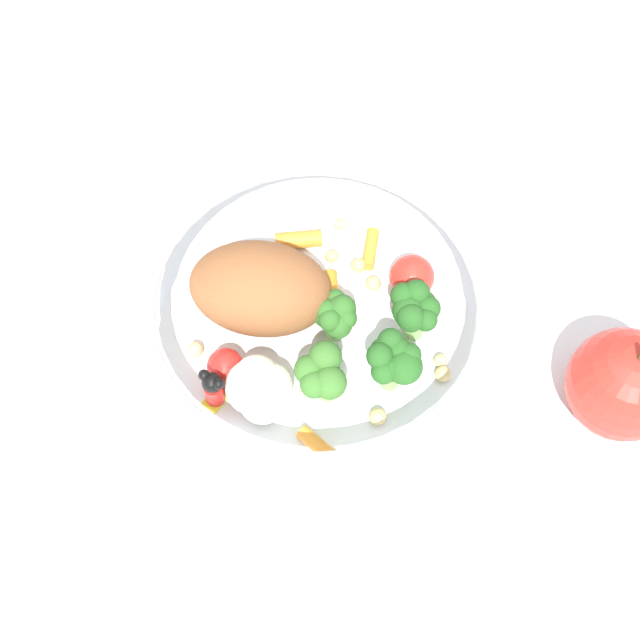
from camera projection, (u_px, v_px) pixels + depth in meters
ground_plane at (316, 343)px, 0.67m from camera, size 2.40×2.40×0.00m
food_container at (309, 320)px, 0.64m from camera, size 0.23×0.23×0.07m
loose_apple at (623, 384)px, 0.62m from camera, size 0.07×0.07×0.09m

